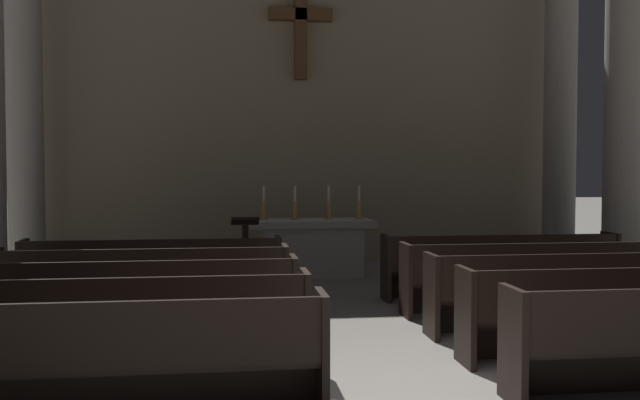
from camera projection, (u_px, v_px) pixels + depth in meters
name	position (u px, v px, depth m)	size (l,w,h in m)	color
pew_left_row_1	(92.00, 360.00, 5.30)	(3.52, 0.50, 0.95)	black
pew_left_row_2	(115.00, 327.00, 6.44)	(3.52, 0.50, 0.95)	black
pew_left_row_3	(132.00, 303.00, 7.57)	(3.52, 0.50, 0.95)	black
pew_left_row_4	(144.00, 286.00, 8.71)	(3.52, 0.50, 0.95)	black
pew_left_row_5	(153.00, 272.00, 9.84)	(3.52, 0.50, 0.95)	black
pew_right_row_2	(633.00, 312.00, 7.10)	(3.52, 0.50, 0.95)	black
pew_right_row_3	(577.00, 292.00, 8.23)	(3.52, 0.50, 0.95)	black
pew_right_row_4	(534.00, 277.00, 9.37)	(3.52, 0.50, 0.95)	black
pew_right_row_5	(501.00, 266.00, 10.50)	(3.52, 0.50, 0.95)	black
column_right_third	(625.00, 62.00, 11.86)	(0.95, 0.95, 7.54)	#9E998E
column_left_fourth	(24.00, 70.00, 12.79)	(0.95, 0.95, 7.54)	#9E998E
column_right_fourth	(561.00, 79.00, 14.13)	(0.95, 0.95, 7.54)	#9E998E
altar	(312.00, 246.00, 12.65)	(2.20, 0.90, 1.01)	#A8A399
candlestick_outer_left	(264.00, 209.00, 12.51)	(0.16, 0.16, 0.60)	#B79338
candlestick_inner_left	(295.00, 209.00, 12.58)	(0.16, 0.16, 0.60)	#B79338
candlestick_inner_right	(329.00, 209.00, 12.66)	(0.16, 0.16, 0.60)	#B79338
candlestick_outer_right	(359.00, 209.00, 12.73)	(0.16, 0.16, 0.60)	#B79338
apse_with_cross	(299.00, 53.00, 14.57)	(11.19, 0.49, 8.54)	gray
lectern	(245.00, 254.00, 11.30)	(0.44, 0.36, 1.15)	black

